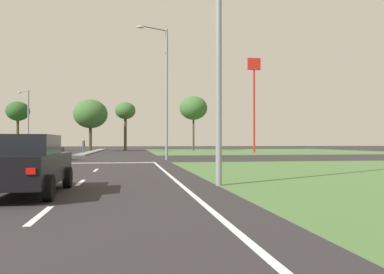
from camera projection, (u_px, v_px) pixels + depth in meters
ground_plane at (68, 159)px, 32.23m from camera, size 200.00×200.00×0.00m
grass_verge_far_right at (260, 151)px, 60.48m from camera, size 35.00×35.00×0.01m
median_island_far at (95, 151)px, 56.91m from camera, size 1.20×36.00×0.14m
lane_dash_near at (40, 215)px, 7.35m from camera, size 0.14×2.00×0.01m
lane_dash_second at (80, 183)px, 13.27m from camera, size 0.14×2.00×0.01m
lane_dash_third at (96, 170)px, 19.20m from camera, size 0.14×2.00×0.01m
edge_line_right at (171, 177)px, 15.56m from camera, size 0.14×24.00×0.01m
stop_bar_near at (109, 163)px, 25.93m from camera, size 6.40×0.50×0.01m
crosswalk_bar_fourth at (11, 162)px, 26.63m from camera, size 0.70×2.80×0.01m
crosswalk_bar_fifth at (29, 162)px, 26.81m from camera, size 0.70×2.80×0.01m
car_navy_near at (34, 150)px, 29.67m from camera, size 4.31×2.10×1.58m
car_black_third at (26, 164)px, 10.31m from camera, size 1.95×4.40×1.61m
car_white_fourth at (30, 150)px, 33.47m from camera, size 4.49×2.02×1.48m
street_lamp_near at (225, 24)px, 12.42m from camera, size 2.39×1.36×9.35m
street_lamp_second at (164, 87)px, 30.16m from camera, size 2.47×1.25×10.34m
street_lamp_third at (27, 117)px, 50.52m from camera, size 1.93×1.84×8.31m
pedestrian_at_median at (83, 145)px, 44.97m from camera, size 0.34×0.34×1.64m
fastfood_pole_sign at (254, 84)px, 52.29m from camera, size 1.80×0.40×12.89m
treeline_third at (18, 112)px, 61.07m from camera, size 3.63×3.63×7.90m
treeline_fourth at (90, 114)px, 59.56m from camera, size 5.25×5.25×8.04m
treeline_fifth at (125, 111)px, 61.56m from camera, size 3.23×3.23×7.86m
treeline_sixth at (193, 108)px, 64.92m from camera, size 4.69×4.69×9.19m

